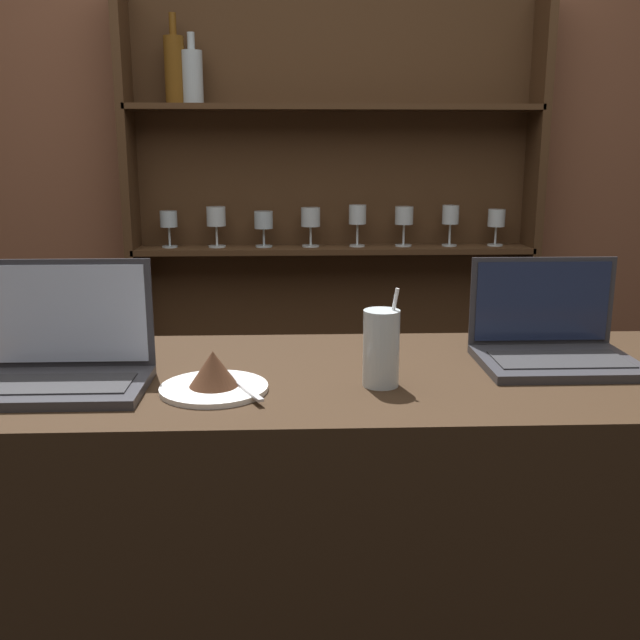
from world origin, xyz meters
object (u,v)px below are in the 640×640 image
object	(u,v)px
laptop_near	(62,359)
cake_plate	(214,377)
laptop_far	(552,341)
water_glass	(381,348)

from	to	relation	value
laptop_near	cake_plate	size ratio (longest dim) A/B	1.60
laptop_far	cake_plate	bearing A→B (deg)	-166.85
laptop_far	water_glass	xyz separation A→B (m)	(-0.38, -0.14, 0.03)
laptop_far	water_glass	size ratio (longest dim) A/B	1.68
laptop_near	water_glass	world-z (taller)	laptop_near
cake_plate	laptop_near	bearing A→B (deg)	171.46
laptop_far	laptop_near	bearing A→B (deg)	-173.10
laptop_near	laptop_far	world-z (taller)	laptop_near
cake_plate	water_glass	distance (m)	0.32
water_glass	laptop_near	bearing A→B (deg)	177.84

